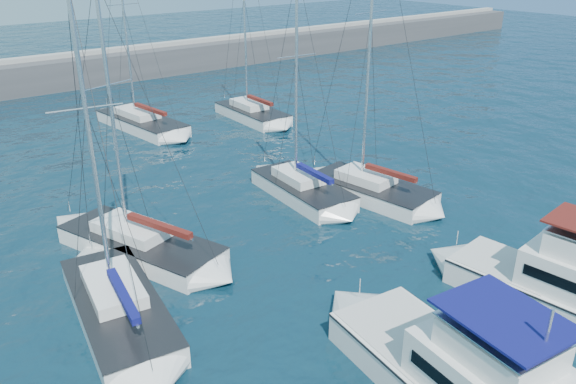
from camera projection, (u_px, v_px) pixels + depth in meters
ground at (443, 322)px, 22.77m from camera, size 220.00×220.00×0.00m
breakwater at (48, 78)px, 59.90m from camera, size 160.00×6.00×4.45m
motor_yacht_port_inner at (467, 381)px, 18.09m from camera, size 4.76×9.90×4.69m
motor_yacht_stbd_inner at (554, 284)px, 23.30m from camera, size 4.03×7.93×4.69m
sailboat_mid_a at (118, 307)px, 22.83m from camera, size 4.27×8.82×13.79m
sailboat_mid_b at (140, 244)px, 27.65m from camera, size 5.80×9.28×13.27m
sailboat_mid_c at (302, 189)px, 33.93m from camera, size 3.48×7.43×13.32m
sailboat_mid_d at (371, 189)px, 33.83m from camera, size 4.31×7.96×17.24m
sailboat_back_b at (142, 122)px, 46.66m from camera, size 4.33×9.83×15.76m
sailboat_back_c at (252, 113)px, 49.20m from camera, size 3.27×7.96×16.60m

